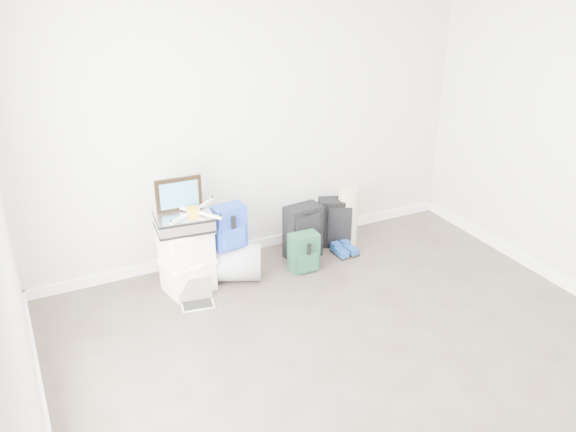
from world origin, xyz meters
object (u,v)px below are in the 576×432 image
briefcase (184,222)px  duffel_bag (230,262)px  boxes_stack (187,259)px  carry_on (335,222)px  large_suitcase (303,232)px  laptop (197,299)px

briefcase → duffel_bag: briefcase is taller
briefcase → boxes_stack: bearing=0.0°
briefcase → carry_on: briefcase is taller
briefcase → large_suitcase: bearing=10.3°
briefcase → duffel_bag: (0.41, 0.00, -0.51)m
briefcase → duffel_bag: 0.65m
briefcase → laptop: (-0.01, -0.26, -0.63)m
duffel_bag → large_suitcase: large_suitcase is taller
boxes_stack → large_suitcase: size_ratio=1.11×
large_suitcase → laptop: large_suitcase is taller
boxes_stack → laptop: (-0.01, -0.26, -0.26)m
briefcase → large_suitcase: (1.23, 0.09, -0.41)m
boxes_stack → large_suitcase: boxes_stack is taller
duffel_bag → large_suitcase: size_ratio=1.04×
duffel_bag → large_suitcase: bearing=31.1°
duffel_bag → boxes_stack: bearing=-154.6°
briefcase → large_suitcase: 1.30m
duffel_bag → laptop: bearing=-122.9°
duffel_bag → carry_on: carry_on is taller
boxes_stack → laptop: boxes_stack is taller
laptop → carry_on: bearing=24.9°
duffel_bag → carry_on: 1.25m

